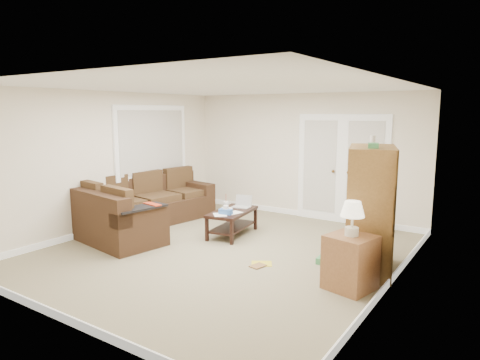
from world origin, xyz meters
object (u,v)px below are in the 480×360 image
Objects in this scene: sectional_sofa at (138,211)px; tv_armoire at (370,209)px; coffee_table at (233,221)px; side_cabinet at (351,258)px.

sectional_sofa is 1.71× the size of tv_armoire.
tv_armoire is at bearing 13.45° from sectional_sofa.
tv_armoire is (4.14, 0.30, 0.51)m from sectional_sofa.
coffee_table is at bearing 154.42° from tv_armoire.
side_cabinet is (0.02, -0.75, -0.46)m from tv_armoire.
tv_armoire is at bearing 104.82° from side_cabinet.
sectional_sofa is at bearing 166.86° from tv_armoire.
tv_armoire is 1.66× the size of side_cabinet.
sectional_sofa is at bearing -167.23° from coffee_table.
sectional_sofa is 2.85× the size of side_cabinet.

